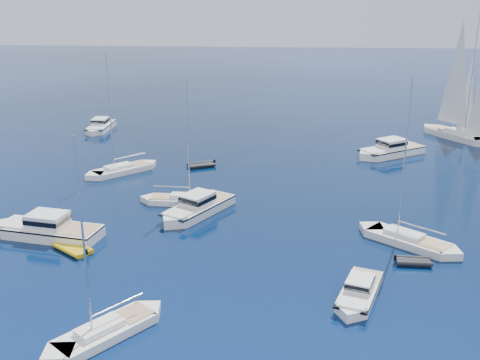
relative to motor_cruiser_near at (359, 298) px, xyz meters
The scene contains 15 objects.
ground 9.15m from the motor_cruiser_near, 152.36° to the right, with size 400.00×400.00×0.00m, color navy.
motor_cruiser_near is the anchor object (origin of this frame).
motor_cruiser_left 20.99m from the motor_cruiser_near, 132.70° to the left, with size 3.15×10.30×2.70m, color silver, non-canonical shape.
motor_cruiser_centre 28.43m from the motor_cruiser_near, 161.77° to the left, with size 3.41×11.13×2.92m, color white, non-canonical shape.
motor_cruiser_distant 39.67m from the motor_cruiser_near, 77.30° to the left, with size 3.42×11.19×2.94m, color white, non-canonical shape.
motor_cruiser_horizon 61.18m from the motor_cruiser_near, 125.07° to the left, with size 2.90×9.49×2.49m, color white, non-canonical shape.
sailboat_fore 17.97m from the motor_cruiser_near, 160.23° to the right, with size 2.49×9.57×14.07m, color white, non-canonical shape.
sailboat_mid_r 11.25m from the motor_cruiser_near, 61.05° to the left, with size 2.70×10.38×15.26m, color silver, non-canonical shape.
sailboat_mid_l 38.05m from the motor_cruiser_near, 132.04° to the left, with size 2.67×10.26×15.08m, color white, non-canonical shape.
sailboat_centre 24.53m from the motor_cruiser_near, 131.64° to the left, with size 2.40×9.24×13.58m, color silver, non-canonical shape.
sailboat_sails_r 53.36m from the motor_cruiser_near, 67.38° to the left, with size 3.58×13.75×20.22m, color silver, non-canonical shape.
sailboat_sails_far 58.10m from the motor_cruiser_near, 65.03° to the left, with size 3.22×12.38×18.20m, color white, non-canonical shape.
tender_yellow 24.37m from the motor_cruiser_near, 165.42° to the left, with size 2.15×3.99×0.95m, color gold, non-canonical shape.
tender_grey_near 7.83m from the motor_cruiser_near, 49.09° to the left, with size 1.70×2.99×0.95m, color black, non-canonical shape.
tender_grey_far 35.32m from the motor_cruiser_near, 117.14° to the left, with size 1.99×3.61×0.95m, color black, non-canonical shape.
Camera 1 is at (2.36, -32.71, 21.22)m, focal length 42.45 mm.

